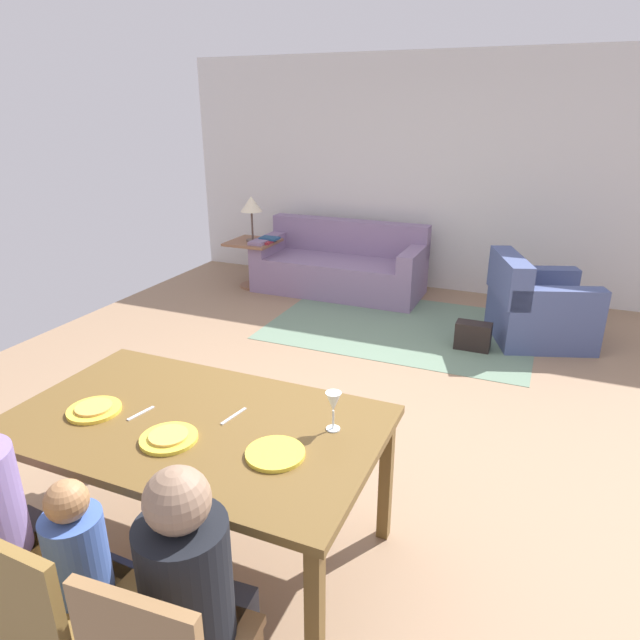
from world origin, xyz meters
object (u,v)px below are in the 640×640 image
object	(u,v)px
plate_near_child	(169,438)
person_child	(91,587)
side_table	(254,257)
couch	(340,267)
book_upper	(270,238)
person_woman	(196,611)
dining_table	(195,433)
book_lower	(263,242)
table_lamp	(251,206)
handbag	(473,336)
plate_near_woman	(275,454)
wine_glass	(333,403)
plate_near_man	(94,410)
armchair	(536,308)
dining_chair_child	(51,610)

from	to	relation	value
plate_near_child	person_child	world-z (taller)	person_child
plate_near_child	side_table	size ratio (longest dim) A/B	0.43
couch	book_upper	bearing A→B (deg)	-166.03
person_woman	couch	bearing A→B (deg)	105.49
dining_table	book_lower	world-z (taller)	dining_table
side_table	book_lower	distance (m)	0.28
table_lamp	handbag	world-z (taller)	table_lamp
person_woman	couch	world-z (taller)	person_woman
plate_near_woman	couch	bearing A→B (deg)	107.52
dining_table	side_table	bearing A→B (deg)	115.96
wine_glass	person_child	world-z (taller)	wine_glass
person_child	plate_near_man	bearing A→B (deg)	129.44
couch	armchair	size ratio (longest dim) A/B	1.82
wine_glass	book_lower	xyz separation A→B (m)	(-2.40, 3.76, -0.30)
dining_chair_child	book_lower	world-z (taller)	dining_chair_child
dining_chair_child	person_child	distance (m)	0.18
couch	table_lamp	world-z (taller)	table_lamp
plate_near_man	plate_near_child	bearing A→B (deg)	-7.16
person_child	couch	bearing A→B (deg)	100.27
plate_near_child	book_upper	xyz separation A→B (m)	(-1.74, 4.22, -0.15)
plate_near_man	plate_near_child	xyz separation A→B (m)	(0.48, -0.06, 0.00)
plate_near_man	dining_chair_child	size ratio (longest dim) A/B	0.29
armchair	side_table	distance (m)	3.33
plate_near_child	plate_near_woman	world-z (taller)	same
wine_glass	book_lower	distance (m)	4.47
plate_near_woman	side_table	xyz separation A→B (m)	(-2.42, 4.09, -0.39)
person_woman	dining_table	bearing A→B (deg)	124.29
book_lower	armchair	bearing A→B (deg)	-6.66
dining_table	armchair	world-z (taller)	armchair
person_child	person_woman	distance (m)	0.48
person_child	couch	world-z (taller)	person_child
armchair	table_lamp	world-z (taller)	table_lamp
armchair	wine_glass	bearing A→B (deg)	-102.33
armchair	side_table	world-z (taller)	armchair
plate_near_woman	person_child	bearing A→B (deg)	-128.38
book_upper	dining_chair_child	bearing A→B (deg)	-70.54
person_woman	table_lamp	bearing A→B (deg)	117.29
plate_near_child	armchair	xyz separation A→B (m)	(1.37, 3.75, -0.45)
side_table	table_lamp	world-z (taller)	table_lamp
book_upper	armchair	bearing A→B (deg)	-8.57
side_table	handbag	xyz separation A→B (m)	(2.81, -0.90, -0.25)
person_woman	table_lamp	distance (m)	5.29
person_woman	handbag	xyz separation A→B (m)	(0.39, 3.79, -0.38)
person_child	handbag	distance (m)	3.90
plate_near_child	handbag	distance (m)	3.44
plate_near_woman	side_table	bearing A→B (deg)	120.61
plate_near_man	dining_chair_child	bearing A→B (deg)	-57.71
wine_glass	handbag	xyz separation A→B (m)	(0.24, 2.91, -0.76)
person_woman	book_lower	size ratio (longest dim) A/B	5.04
dining_table	dining_chair_child	distance (m)	0.89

